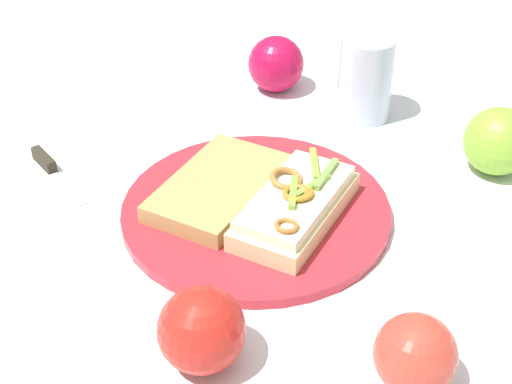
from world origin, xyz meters
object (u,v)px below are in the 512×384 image
(apple_3, at_px, (498,141))
(knife, at_px, (50,167))
(plate, at_px, (256,211))
(apple_1, at_px, (197,329))
(apple_2, at_px, (415,354))
(sandwich, at_px, (296,205))
(apple_0, at_px, (276,64))
(drinking_glass, at_px, (365,78))
(bread_slice_side, at_px, (218,187))

(apple_3, bearing_deg, knife, 102.85)
(plate, bearing_deg, apple_1, 178.92)
(apple_1, relative_size, apple_2, 1.09)
(plate, xyz_separation_m, knife, (0.03, 0.27, 0.00))
(apple_2, bearing_deg, apple_3, -12.73)
(sandwich, xyz_separation_m, knife, (0.04, 0.31, -0.02))
(apple_1, bearing_deg, apple_2, -85.38)
(apple_0, xyz_separation_m, apple_2, (-0.51, -0.22, -0.00))
(apple_0, bearing_deg, apple_3, -116.26)
(apple_2, distance_m, apple_3, 0.37)
(drinking_glass, bearing_deg, bread_slice_side, 149.54)
(plate, distance_m, apple_2, 0.28)
(bread_slice_side, relative_size, drinking_glass, 1.51)
(apple_0, distance_m, apple_3, 0.34)
(plate, xyz_separation_m, sandwich, (-0.01, -0.05, 0.02))
(plate, xyz_separation_m, drinking_glass, (0.25, -0.09, 0.05))
(plate, bearing_deg, apple_3, -60.09)
(apple_2, bearing_deg, apple_0, 23.57)
(apple_1, xyz_separation_m, apple_3, (0.37, -0.27, 0.00))
(plate, bearing_deg, drinking_glass, -20.39)
(apple_0, relative_size, knife, 0.76)
(bread_slice_side, relative_size, apple_1, 2.20)
(apple_3, xyz_separation_m, drinking_glass, (0.10, 0.17, 0.02))
(sandwich, height_order, apple_1, apple_1)
(plate, bearing_deg, apple_0, 7.07)
(drinking_glass, height_order, knife, drinking_glass)
(apple_2, bearing_deg, sandwich, 35.37)
(plate, relative_size, sandwich, 1.64)
(drinking_glass, bearing_deg, apple_2, -168.83)
(apple_0, bearing_deg, plate, -172.93)
(apple_0, distance_m, knife, 0.35)
(apple_1, distance_m, knife, 0.36)
(apple_1, xyz_separation_m, knife, (0.25, 0.26, -0.03))
(bread_slice_side, bearing_deg, plate, 90.30)
(sandwich, bearing_deg, apple_3, 142.71)
(plate, height_order, knife, knife)
(sandwich, relative_size, apple_0, 2.31)
(apple_2, bearing_deg, drinking_glass, 11.17)
(drinking_glass, bearing_deg, sandwich, 169.99)
(bread_slice_side, height_order, knife, bread_slice_side)
(apple_2, bearing_deg, knife, 62.20)
(bread_slice_side, height_order, drinking_glass, drinking_glass)
(plate, relative_size, bread_slice_side, 1.75)
(knife, bearing_deg, apple_0, 89.53)
(apple_2, height_order, drinking_glass, drinking_glass)
(knife, bearing_deg, plate, 33.00)
(apple_1, xyz_separation_m, apple_2, (0.02, -0.19, -0.00))
(plate, height_order, apple_0, apple_0)
(plate, distance_m, apple_0, 0.30)
(bread_slice_side, relative_size, apple_2, 2.41)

